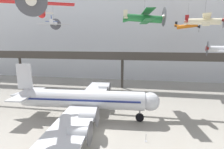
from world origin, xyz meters
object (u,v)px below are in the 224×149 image
airliner_silver_main (82,100)px  suspended_plane_red_highwing (37,8)px  suspended_plane_green_biplane (144,18)px  suspended_plane_white_twin (54,23)px  suspended_plane_orange_highwing (187,26)px  stanchion_barrier (146,139)px  suspended_plane_cream_biplane (205,21)px

airliner_silver_main → suspended_plane_red_highwing: 14.55m
suspended_plane_green_biplane → suspended_plane_white_twin: size_ratio=1.09×
suspended_plane_orange_highwing → suspended_plane_red_highwing: bearing=-119.6°
stanchion_barrier → suspended_plane_green_biplane: bearing=92.7°
suspended_plane_orange_highwing → suspended_plane_green_biplane: same height
suspended_plane_cream_biplane → stanchion_barrier: 18.10m
suspended_plane_white_twin → suspended_plane_cream_biplane: 36.71m
suspended_plane_green_biplane → suspended_plane_white_twin: bearing=146.2°
stanchion_barrier → suspended_plane_red_highwing: bearing=172.9°
suspended_plane_green_biplane → suspended_plane_white_twin: 26.62m
airliner_silver_main → suspended_plane_green_biplane: 17.94m
suspended_plane_white_twin → stanchion_barrier: (24.37, -24.63, -16.92)m
suspended_plane_orange_highwing → airliner_silver_main: bearing=-117.4°
suspended_plane_orange_highwing → suspended_plane_cream_biplane: suspended_plane_orange_highwing is taller
suspended_plane_red_highwing → suspended_plane_cream_biplane: bearing=79.3°
suspended_plane_white_twin → suspended_plane_cream_biplane: bearing=-137.7°
suspended_plane_orange_highwing → suspended_plane_white_twin: same height
suspended_plane_red_highwing → suspended_plane_white_twin: size_ratio=1.10×
suspended_plane_red_highwing → suspended_plane_white_twin: (-9.71, 22.79, 0.58)m
airliner_silver_main → suspended_plane_cream_biplane: (17.69, 1.98, 11.91)m
suspended_plane_red_highwing → suspended_plane_orange_highwing: bearing=111.2°
suspended_plane_green_biplane → suspended_plane_cream_biplane: size_ratio=1.30×
airliner_silver_main → suspended_plane_white_twin: size_ratio=3.25×
suspended_plane_cream_biplane → suspended_plane_white_twin: bearing=168.7°
suspended_plane_orange_highwing → suspended_plane_cream_biplane: 19.38m
suspended_plane_white_twin → suspended_plane_cream_biplane: size_ratio=1.19×
suspended_plane_orange_highwing → suspended_plane_cream_biplane: bearing=-80.7°
suspended_plane_red_highwing → stanchion_barrier: (14.67, -1.83, -16.35)m
airliner_silver_main → suspended_plane_white_twin: (-14.40, 19.68, 13.99)m
suspended_plane_red_highwing → suspended_plane_green_biplane: size_ratio=1.01×
suspended_plane_red_highwing → stanchion_barrier: 22.04m
suspended_plane_orange_highwing → suspended_plane_green_biplane: size_ratio=0.76×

